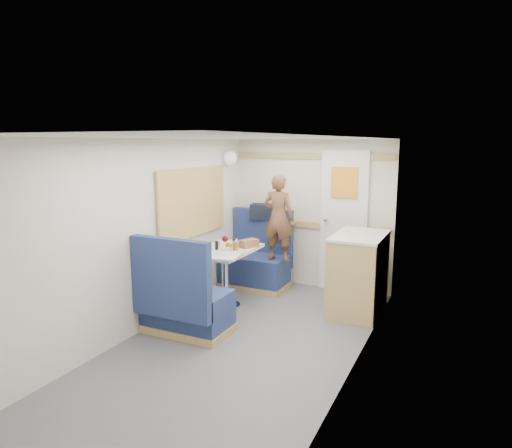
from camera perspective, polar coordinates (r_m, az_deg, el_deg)
The scene contains 27 objects.
floor at distance 4.52m, azimuth -2.77°, elevation -15.53°, with size 4.50×4.50×0.00m, color #515156.
ceiling at distance 4.07m, azimuth -3.01°, elevation 10.74°, with size 4.50×4.50×0.00m, color silver.
wall_back at distance 6.22m, azimuth 6.96°, elevation 1.24°, with size 2.20×0.02×2.00m, color silver.
wall_left at distance 4.79m, azimuth -14.57°, elevation -1.70°, with size 0.02×4.50×2.00m, color silver.
wall_right at distance 3.80m, azimuth 11.94°, elevation -4.66°, with size 0.02×4.50×2.00m, color silver.
oak_trim_low at distance 6.23m, azimuth 6.87°, elevation -0.15°, with size 2.15×0.02×0.08m, color #A9894C.
oak_trim_high at distance 6.13m, azimuth 7.05°, elevation 8.44°, with size 2.15×0.02×0.08m, color #A9894C.
side_window at distance 5.53m, azimuth -7.89°, elevation 2.72°, with size 0.04×1.30×0.72m, color #ABB69A.
rear_door at distance 6.07m, azimuth 10.88°, elevation 0.65°, with size 0.62×0.12×1.86m.
dinette_table at distance 5.44m, azimuth -3.91°, elevation -4.67°, with size 0.62×0.92×0.72m.
bench_far at distance 6.25m, azimuth 0.00°, elevation -5.19°, with size 0.90×0.59×1.05m.
bench_near at distance 4.82m, azimuth -8.96°, elevation -10.07°, with size 0.90×0.59×1.05m.
ledge at distance 6.35m, azimuth 0.99°, elevation 0.41°, with size 0.90×0.14×0.04m, color #A9894C.
dome_light at distance 6.20m, azimuth -3.35°, elevation 8.24°, with size 0.20×0.20×0.20m, color white.
galley_counter at distance 5.46m, azimuth 12.68°, elevation -5.93°, with size 0.57×0.92×0.92m.
person at distance 5.83m, azimuth 2.83°, elevation 0.80°, with size 0.41×0.27×1.12m, color brown.
duffel_bag at distance 6.31m, azimuth 1.41°, elevation 1.52°, with size 0.45×0.22×0.22m, color black.
tray at distance 5.03m, azimuth -3.67°, elevation -3.99°, with size 0.28×0.37×0.02m, color silver.
orange_fruit at distance 5.33m, azimuth -3.42°, elevation -2.67°, with size 0.07×0.07×0.07m, color orange.
cheese_block at distance 5.24m, azimuth -3.81°, elevation -3.12°, with size 0.10×0.06×0.03m, color #F6D78E.
wine_glass at distance 5.32m, azimuth -3.89°, elevation -1.93°, with size 0.08×0.08×0.17m.
tumbler_left at distance 5.27m, azimuth -6.95°, elevation -2.82°, with size 0.08×0.08×0.12m, color white.
tumbler_right at distance 5.42m, azimuth -2.65°, elevation -2.42°, with size 0.07×0.07×0.12m, color white.
beer_glass at distance 5.31m, azimuth -2.59°, elevation -2.79°, with size 0.06×0.06×0.10m, color brown.
pepper_grinder at distance 5.34m, azimuth -4.95°, elevation -2.69°, with size 0.04×0.04×0.10m, color black.
salt_grinder at distance 5.45m, azimuth -4.60°, elevation -2.49°, with size 0.04×0.04×0.09m, color white.
bread_loaf at distance 5.46m, azimuth -0.88°, elevation -2.44°, with size 0.12×0.22×0.09m, color brown.
Camera 1 is at (1.93, -3.58, 1.96)m, focal length 32.00 mm.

